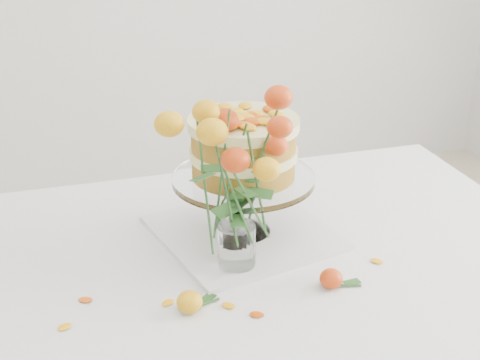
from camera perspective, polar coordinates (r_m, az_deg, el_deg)
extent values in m
cube|color=tan|center=(1.33, -1.81, -8.19)|extent=(1.40, 0.90, 0.04)
cylinder|color=tan|center=(2.03, 12.87, -8.79)|extent=(0.06, 0.06, 0.71)
cube|color=white|center=(1.32, -1.82, -7.35)|extent=(1.42, 0.92, 0.01)
cube|color=white|center=(1.76, -5.66, -2.58)|extent=(1.42, 0.01, 0.20)
cube|color=silver|center=(1.41, 0.28, -4.53)|extent=(0.40, 0.40, 0.01)
cylinder|color=white|center=(1.38, 0.28, -1.87)|extent=(0.03, 0.03, 0.09)
cylinder|color=white|center=(1.36, 0.29, 0.14)|extent=(0.29, 0.29, 0.01)
cylinder|color=olive|center=(1.35, 0.29, 1.19)|extent=(0.23, 0.23, 0.04)
cylinder|color=#FFF8A4|center=(1.33, 0.29, 2.38)|extent=(0.24, 0.24, 0.02)
cylinder|color=olive|center=(1.32, 0.30, 3.59)|extent=(0.23, 0.23, 0.04)
cylinder|color=#FFF8A4|center=(1.31, 0.30, 4.86)|extent=(0.24, 0.24, 0.02)
cylinder|color=white|center=(1.30, -0.30, -7.40)|extent=(0.06, 0.06, 0.01)
cylinder|color=white|center=(1.28, -0.31, -5.63)|extent=(0.07, 0.07, 0.09)
ellipsoid|color=#FFAD16|center=(1.18, -4.34, -10.33)|extent=(0.05, 0.05, 0.04)
cylinder|color=#285421|center=(1.20, -2.95, -10.54)|extent=(0.05, 0.02, 0.00)
ellipsoid|color=red|center=(1.25, 7.78, -8.33)|extent=(0.04, 0.04, 0.04)
cylinder|color=#285421|center=(1.26, 9.12, -8.94)|extent=(0.05, 0.02, 0.00)
ellipsoid|color=#F6A80F|center=(1.21, -6.16, -10.35)|extent=(0.03, 0.02, 0.00)
ellipsoid|color=#F6A80F|center=(1.20, -1.00, -10.68)|extent=(0.03, 0.02, 0.00)
ellipsoid|color=#F6A80F|center=(1.17, 1.45, -11.43)|extent=(0.03, 0.02, 0.00)
ellipsoid|color=#F6A80F|center=(1.24, -13.06, -9.94)|extent=(0.03, 0.02, 0.00)
ellipsoid|color=#F6A80F|center=(1.18, -14.74, -12.04)|extent=(0.03, 0.02, 0.00)
ellipsoid|color=#F6A80F|center=(1.35, 11.59, -6.81)|extent=(0.03, 0.02, 0.00)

